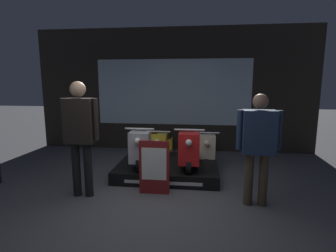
% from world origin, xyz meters
% --- Properties ---
extents(ground_plane, '(30.00, 30.00, 0.00)m').
position_xyz_m(ground_plane, '(0.00, 0.00, 0.00)').
color(ground_plane, '#4C4C51').
extents(shop_wall_back, '(7.31, 0.09, 3.20)m').
position_xyz_m(shop_wall_back, '(0.00, 3.44, 1.60)').
color(shop_wall_back, '#28231E').
rests_on(shop_wall_back, ground_plane).
extents(display_platform, '(1.94, 1.53, 0.23)m').
position_xyz_m(display_platform, '(0.10, 1.52, 0.12)').
color(display_platform, black).
rests_on(display_platform, ground_plane).
extents(scooter_display_left, '(0.52, 1.54, 0.79)m').
position_xyz_m(scooter_display_left, '(-0.34, 1.50, 0.54)').
color(scooter_display_left, black).
rests_on(scooter_display_left, display_platform).
extents(scooter_display_right, '(0.52, 1.54, 0.79)m').
position_xyz_m(scooter_display_right, '(0.54, 1.50, 0.54)').
color(scooter_display_right, black).
rests_on(scooter_display_right, display_platform).
extents(scooter_backrow_0, '(0.52, 1.54, 0.79)m').
position_xyz_m(scooter_backrow_0, '(-0.16, 2.48, 0.31)').
color(scooter_backrow_0, black).
rests_on(scooter_backrow_0, ground_plane).
extents(scooter_backrow_1, '(0.52, 1.54, 0.79)m').
position_xyz_m(scooter_backrow_1, '(0.86, 2.48, 0.31)').
color(scooter_backrow_1, black).
rests_on(scooter_backrow_1, ground_plane).
extents(person_left_browsing, '(0.60, 0.25, 1.83)m').
position_xyz_m(person_left_browsing, '(-1.14, 0.34, 1.10)').
color(person_left_browsing, black).
rests_on(person_left_browsing, ground_plane).
extents(person_right_browsing, '(0.62, 0.26, 1.66)m').
position_xyz_m(person_right_browsing, '(1.55, 0.34, 0.99)').
color(person_right_browsing, '#473828').
rests_on(person_right_browsing, ground_plane).
extents(price_sign_board, '(0.50, 0.04, 0.89)m').
position_xyz_m(price_sign_board, '(-0.01, 0.55, 0.45)').
color(price_sign_board, maroon).
rests_on(price_sign_board, ground_plane).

